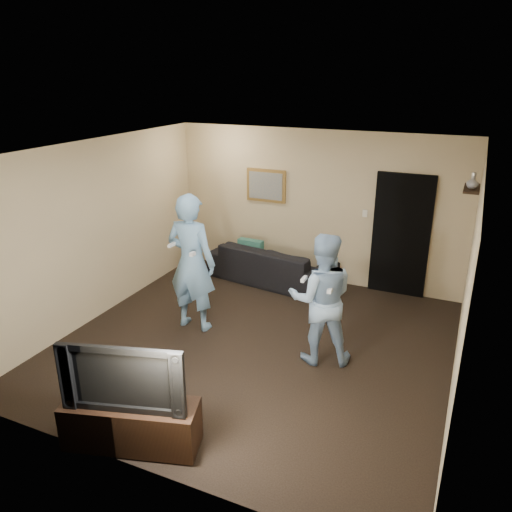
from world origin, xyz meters
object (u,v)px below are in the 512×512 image
at_px(television, 126,373).
at_px(tv_console, 132,424).
at_px(wii_player_left, 191,263).
at_px(wii_player_right, 321,299).
at_px(sofa, 272,264).

bearing_deg(television, tv_console, -16.17).
height_order(television, wii_player_left, wii_player_left).
height_order(tv_console, wii_player_right, wii_player_right).
distance_m(television, wii_player_right, 2.56).
distance_m(television, wii_player_left, 2.48).
bearing_deg(wii_player_right, sofa, 125.97).
relative_size(television, wii_player_left, 0.61).
distance_m(tv_console, television, 0.58).
bearing_deg(wii_player_left, tv_console, -73.29).
bearing_deg(sofa, wii_player_right, 134.32).
bearing_deg(tv_console, sofa, 78.05).
relative_size(sofa, wii_player_left, 1.12).
relative_size(sofa, tv_console, 1.67).
relative_size(wii_player_left, wii_player_right, 1.16).
xyz_separation_m(tv_console, television, (-0.00, 0.00, 0.58)).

